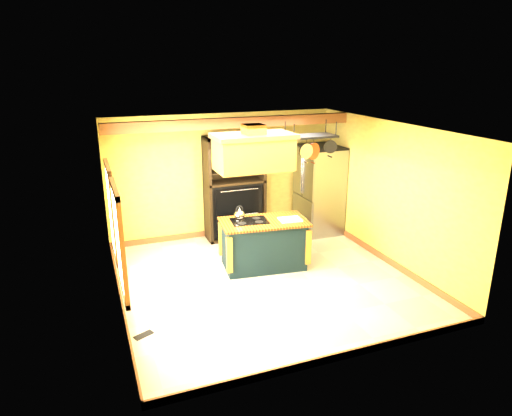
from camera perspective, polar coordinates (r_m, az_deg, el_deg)
floor at (r=8.26m, az=1.18°, el=-8.97°), size 5.00×5.00×0.00m
ceiling at (r=7.45m, az=1.32°, el=9.92°), size 5.00×5.00×0.00m
wall_back at (r=10.02m, az=-4.15°, el=4.07°), size 5.00×0.02×2.70m
wall_front at (r=5.67m, az=10.87°, el=-7.25°), size 5.00×0.02×2.70m
wall_left at (r=7.24m, az=-17.44°, el=-2.18°), size 0.02×5.00×2.70m
wall_right at (r=8.96m, az=16.24°, el=1.73°), size 0.02×5.00×2.70m
ceiling_beam at (r=9.05m, az=-2.82°, el=10.60°), size 5.00×0.15×0.20m
window_near at (r=6.47m, az=-16.65°, el=-4.01°), size 0.06×1.06×1.56m
window_far at (r=7.79m, az=-17.55°, el=-0.38°), size 0.06×1.06×1.56m
kitchen_island at (r=8.59m, az=0.96°, el=-4.45°), size 1.69×1.07×1.11m
range_hood at (r=8.01m, az=-0.30°, el=7.17°), size 1.41×0.79×0.80m
pot_rack at (r=8.44m, az=6.79°, el=8.29°), size 0.99×0.47×0.72m
refrigerator at (r=10.37m, az=7.87°, el=2.08°), size 0.84×0.99×1.93m
hutch at (r=9.97m, az=-2.74°, el=1.19°), size 1.27×0.58×2.25m
floor_register at (r=6.94m, az=-13.86°, el=-15.16°), size 0.30×0.23×0.01m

